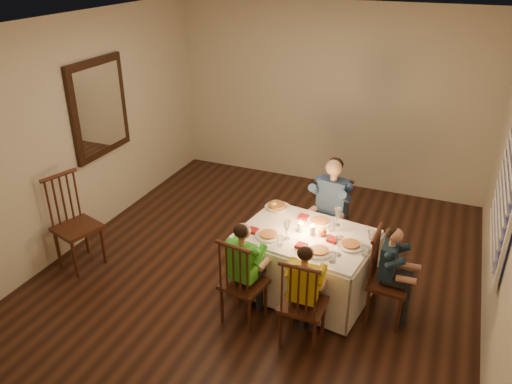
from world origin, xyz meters
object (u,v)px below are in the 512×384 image
at_px(chair_extra, 84,264).
at_px(serving_bowl, 277,208).
at_px(chair_adult, 327,254).
at_px(adult, 327,254).
at_px(child_yellow, 301,341).
at_px(dining_table, 306,250).
at_px(child_teal, 384,317).
at_px(child_green, 244,318).
at_px(chair_near_right, 301,341).
at_px(chair_near_left, 244,318).
at_px(chair_end, 384,317).

xyz_separation_m(chair_extra, serving_bowl, (1.99, 0.86, 0.71)).
xyz_separation_m(chair_adult, adult, (0.00, 0.00, 0.00)).
relative_size(chair_adult, child_yellow, 0.91).
relative_size(chair_extra, serving_bowl, 4.55).
height_order(dining_table, child_teal, dining_table).
relative_size(child_green, child_yellow, 1.04).
distance_m(chair_near_right, chair_extra, 2.65).
xyz_separation_m(dining_table, chair_adult, (0.05, 0.73, -0.48)).
bearing_deg(chair_extra, dining_table, -61.06).
bearing_deg(dining_table, child_yellow, -66.18).
relative_size(chair_near_right, child_teal, 0.93).
relative_size(child_teal, serving_bowl, 4.26).
bearing_deg(chair_near_left, chair_adult, -99.10).
distance_m(chair_near_left, child_teal, 1.35).
relative_size(chair_adult, adult, 0.77).
relative_size(dining_table, child_yellow, 1.40).
height_order(chair_near_right, serving_bowl, serving_bowl).
bearing_deg(chair_adult, adult, 0.00).
bearing_deg(child_teal, chair_near_left, 116.00).
xyz_separation_m(chair_near_right, chair_extra, (-2.64, 0.22, 0.00)).
bearing_deg(adult, chair_extra, -146.09).
xyz_separation_m(dining_table, serving_bowl, (-0.44, 0.35, 0.22)).
distance_m(chair_extra, child_green, 2.05).
height_order(chair_near_left, chair_near_right, same).
xyz_separation_m(chair_near_right, adult, (-0.15, 1.47, 0.00)).
bearing_deg(adult, chair_adult, 0.00).
bearing_deg(child_green, dining_table, -112.32).
distance_m(chair_end, chair_extra, 3.31).
distance_m(dining_table, child_teal, 0.98).
relative_size(chair_end, adult, 0.77).
height_order(chair_adult, chair_extra, chair_extra).
xyz_separation_m(child_teal, serving_bowl, (-1.29, 0.47, 0.71)).
bearing_deg(child_yellow, chair_adult, -84.21).
xyz_separation_m(chair_near_left, child_green, (0.00, 0.00, 0.00)).
relative_size(adult, child_teal, 1.20).
bearing_deg(serving_bowl, chair_adult, 38.14).
xyz_separation_m(chair_extra, child_green, (2.04, -0.14, 0.00)).
height_order(dining_table, chair_near_left, dining_table).
height_order(chair_near_left, chair_end, same).
bearing_deg(chair_adult, chair_near_right, -76.72).
distance_m(chair_near_right, child_yellow, 0.00).
bearing_deg(chair_end, chair_near_left, 116.00).
bearing_deg(adult, chair_end, -39.90).
xyz_separation_m(chair_end, adult, (-0.80, 0.86, 0.00)).
bearing_deg(chair_end, child_green, 116.00).
bearing_deg(serving_bowl, chair_extra, -156.70).
relative_size(chair_near_right, serving_bowl, 3.94).
relative_size(chair_end, child_green, 0.87).
bearing_deg(chair_end, dining_table, 84.44).
relative_size(chair_end, serving_bowl, 3.94).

